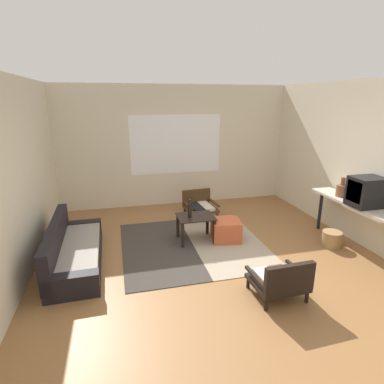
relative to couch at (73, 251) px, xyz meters
The scene contains 15 objects.
ground_plane 2.15m from the couch, 15.22° to the right, with size 7.80×7.80×0.00m, color olive.
far_wall_with_window 3.44m from the couch, 50.45° to the left, with size 5.60×0.13×2.70m.
side_wall_right 4.87m from the couch, ahead, with size 0.12×6.60×2.70m, color beige.
side_wall_left 1.32m from the couch, 156.36° to the right, with size 0.12×6.60×2.70m, color beige.
area_rug 1.91m from the couch, ahead, with size 2.35×2.31×0.01m.
couch is the anchor object (origin of this frame).
coffee_table 2.01m from the couch, ahead, with size 0.63×0.50×0.46m.
armchair_by_window 2.79m from the couch, 32.11° to the left, with size 0.67×0.66×0.53m.
armchair_striped_foreground 3.00m from the couch, 30.56° to the right, with size 0.65×0.58×0.56m.
ottoman_orange 2.52m from the couch, ahead, with size 0.48×0.48×0.37m, color #BC5633.
console_shelf 4.47m from the couch, ahead, with size 0.38×1.85×0.80m.
crt_television 4.53m from the couch, ahead, with size 0.47×0.38×0.46m.
clay_vase 4.46m from the couch, ahead, with size 0.19×0.19×0.33m.
glass_bottle 1.94m from the couch, ahead, with size 0.07×0.07×0.32m.
wicker_basket 4.17m from the couch, ahead, with size 0.32×0.32×0.26m, color #9E7A4C.
Camera 1 is at (-1.33, -3.92, 2.37)m, focal length 28.99 mm.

